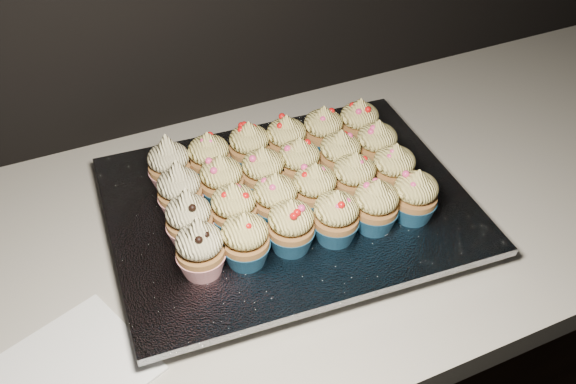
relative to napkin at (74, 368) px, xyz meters
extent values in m
cube|color=beige|center=(0.12, 0.14, -0.02)|extent=(2.44, 0.64, 0.04)
cube|color=white|center=(0.00, 0.00, 0.00)|extent=(0.20, 0.20, 0.00)
cube|color=black|center=(0.34, 0.13, 0.01)|extent=(0.49, 0.39, 0.02)
cube|color=silver|center=(0.34, 0.13, 0.03)|extent=(0.54, 0.43, 0.01)
cone|color=#A81726|center=(0.18, 0.05, 0.05)|extent=(0.06, 0.06, 0.03)
ellipsoid|color=beige|center=(0.18, 0.05, 0.09)|extent=(0.06, 0.06, 0.04)
cone|color=beige|center=(0.18, 0.05, 0.11)|extent=(0.03, 0.03, 0.03)
cone|color=navy|center=(0.24, 0.05, 0.05)|extent=(0.06, 0.06, 0.03)
ellipsoid|color=#EFDA78|center=(0.24, 0.05, 0.09)|extent=(0.06, 0.06, 0.04)
cone|color=#EFDA78|center=(0.24, 0.05, 0.11)|extent=(0.03, 0.03, 0.02)
cone|color=navy|center=(0.30, 0.05, 0.05)|extent=(0.06, 0.06, 0.03)
ellipsoid|color=#EFDA78|center=(0.30, 0.05, 0.09)|extent=(0.06, 0.06, 0.04)
cone|color=#EFDA78|center=(0.30, 0.05, 0.11)|extent=(0.03, 0.03, 0.02)
cone|color=navy|center=(0.36, 0.04, 0.05)|extent=(0.06, 0.06, 0.03)
ellipsoid|color=#EFDA78|center=(0.36, 0.04, 0.09)|extent=(0.06, 0.06, 0.04)
cone|color=#EFDA78|center=(0.36, 0.04, 0.11)|extent=(0.03, 0.03, 0.02)
cone|color=navy|center=(0.42, 0.03, 0.05)|extent=(0.06, 0.06, 0.03)
ellipsoid|color=#EFDA78|center=(0.42, 0.03, 0.09)|extent=(0.06, 0.06, 0.04)
cone|color=#EFDA78|center=(0.42, 0.03, 0.11)|extent=(0.03, 0.03, 0.02)
cone|color=navy|center=(0.48, 0.03, 0.05)|extent=(0.06, 0.06, 0.03)
ellipsoid|color=#EFDA78|center=(0.48, 0.03, 0.09)|extent=(0.06, 0.06, 0.04)
cone|color=#EFDA78|center=(0.48, 0.03, 0.11)|extent=(0.03, 0.03, 0.02)
cone|color=#A81726|center=(0.18, 0.11, 0.05)|extent=(0.06, 0.06, 0.03)
ellipsoid|color=beige|center=(0.18, 0.11, 0.09)|extent=(0.06, 0.06, 0.04)
cone|color=beige|center=(0.18, 0.11, 0.11)|extent=(0.03, 0.03, 0.03)
cone|color=navy|center=(0.25, 0.11, 0.05)|extent=(0.06, 0.06, 0.03)
ellipsoid|color=#EFDA78|center=(0.25, 0.11, 0.09)|extent=(0.06, 0.06, 0.04)
cone|color=#EFDA78|center=(0.25, 0.11, 0.11)|extent=(0.03, 0.03, 0.02)
cone|color=navy|center=(0.30, 0.10, 0.05)|extent=(0.06, 0.06, 0.03)
ellipsoid|color=#EFDA78|center=(0.30, 0.10, 0.09)|extent=(0.06, 0.06, 0.04)
cone|color=#EFDA78|center=(0.30, 0.10, 0.11)|extent=(0.03, 0.03, 0.02)
cone|color=navy|center=(0.36, 0.10, 0.05)|extent=(0.06, 0.06, 0.03)
ellipsoid|color=#EFDA78|center=(0.36, 0.10, 0.09)|extent=(0.06, 0.06, 0.04)
cone|color=#EFDA78|center=(0.36, 0.10, 0.11)|extent=(0.03, 0.03, 0.02)
cone|color=navy|center=(0.42, 0.10, 0.05)|extent=(0.06, 0.06, 0.03)
ellipsoid|color=#EFDA78|center=(0.42, 0.10, 0.09)|extent=(0.06, 0.06, 0.04)
cone|color=#EFDA78|center=(0.42, 0.10, 0.11)|extent=(0.03, 0.03, 0.02)
cone|color=navy|center=(0.48, 0.09, 0.05)|extent=(0.06, 0.06, 0.03)
ellipsoid|color=#EFDA78|center=(0.48, 0.09, 0.09)|extent=(0.06, 0.06, 0.04)
cone|color=#EFDA78|center=(0.48, 0.09, 0.11)|extent=(0.03, 0.03, 0.02)
cone|color=#A81726|center=(0.19, 0.17, 0.05)|extent=(0.06, 0.06, 0.03)
ellipsoid|color=beige|center=(0.19, 0.17, 0.09)|extent=(0.06, 0.06, 0.04)
cone|color=beige|center=(0.19, 0.17, 0.11)|extent=(0.03, 0.03, 0.03)
cone|color=navy|center=(0.25, 0.17, 0.05)|extent=(0.06, 0.06, 0.03)
ellipsoid|color=#EFDA78|center=(0.25, 0.17, 0.09)|extent=(0.06, 0.06, 0.04)
cone|color=#EFDA78|center=(0.25, 0.17, 0.11)|extent=(0.03, 0.03, 0.02)
cone|color=navy|center=(0.31, 0.16, 0.05)|extent=(0.06, 0.06, 0.03)
ellipsoid|color=#EFDA78|center=(0.31, 0.16, 0.09)|extent=(0.06, 0.06, 0.04)
cone|color=#EFDA78|center=(0.31, 0.16, 0.11)|extent=(0.03, 0.03, 0.02)
cone|color=navy|center=(0.37, 0.16, 0.05)|extent=(0.06, 0.06, 0.03)
ellipsoid|color=#EFDA78|center=(0.37, 0.16, 0.09)|extent=(0.06, 0.06, 0.04)
cone|color=#EFDA78|center=(0.37, 0.16, 0.11)|extent=(0.03, 0.03, 0.02)
cone|color=navy|center=(0.43, 0.15, 0.05)|extent=(0.06, 0.06, 0.03)
ellipsoid|color=#EFDA78|center=(0.43, 0.15, 0.09)|extent=(0.06, 0.06, 0.04)
cone|color=#EFDA78|center=(0.43, 0.15, 0.11)|extent=(0.03, 0.03, 0.02)
cone|color=navy|center=(0.49, 0.15, 0.05)|extent=(0.06, 0.06, 0.03)
ellipsoid|color=#EFDA78|center=(0.49, 0.15, 0.09)|extent=(0.06, 0.06, 0.04)
cone|color=#EFDA78|center=(0.49, 0.15, 0.11)|extent=(0.03, 0.03, 0.02)
cone|color=#A81726|center=(0.19, 0.23, 0.05)|extent=(0.06, 0.06, 0.03)
ellipsoid|color=beige|center=(0.19, 0.23, 0.09)|extent=(0.06, 0.06, 0.04)
cone|color=beige|center=(0.19, 0.23, 0.11)|extent=(0.03, 0.03, 0.03)
cone|color=navy|center=(0.25, 0.23, 0.05)|extent=(0.06, 0.06, 0.03)
ellipsoid|color=#EFDA78|center=(0.25, 0.23, 0.09)|extent=(0.06, 0.06, 0.04)
cone|color=#EFDA78|center=(0.25, 0.23, 0.11)|extent=(0.03, 0.03, 0.02)
cone|color=navy|center=(0.32, 0.23, 0.05)|extent=(0.06, 0.06, 0.03)
ellipsoid|color=#EFDA78|center=(0.32, 0.23, 0.09)|extent=(0.06, 0.06, 0.04)
cone|color=#EFDA78|center=(0.32, 0.23, 0.11)|extent=(0.03, 0.03, 0.02)
cone|color=navy|center=(0.37, 0.22, 0.05)|extent=(0.06, 0.06, 0.03)
ellipsoid|color=#EFDA78|center=(0.37, 0.22, 0.09)|extent=(0.06, 0.06, 0.04)
cone|color=#EFDA78|center=(0.37, 0.22, 0.11)|extent=(0.03, 0.03, 0.02)
cone|color=navy|center=(0.44, 0.22, 0.05)|extent=(0.06, 0.06, 0.03)
ellipsoid|color=#EFDA78|center=(0.44, 0.22, 0.09)|extent=(0.06, 0.06, 0.04)
cone|color=#EFDA78|center=(0.44, 0.22, 0.11)|extent=(0.03, 0.03, 0.02)
cone|color=navy|center=(0.50, 0.21, 0.05)|extent=(0.06, 0.06, 0.03)
ellipsoid|color=#EFDA78|center=(0.50, 0.21, 0.09)|extent=(0.06, 0.06, 0.04)
cone|color=#EFDA78|center=(0.50, 0.21, 0.11)|extent=(0.03, 0.03, 0.02)
camera|label=1|loc=(0.05, -0.50, 0.64)|focal=40.00mm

